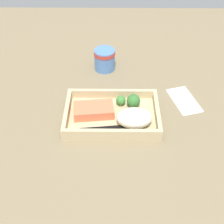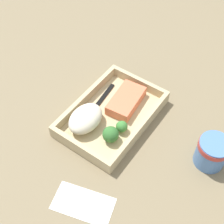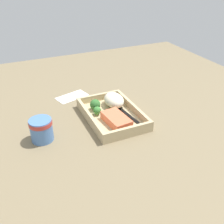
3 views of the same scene
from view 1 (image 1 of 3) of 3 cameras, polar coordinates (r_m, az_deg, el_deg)
name	(u,v)px [view 1 (image 1 of 3)]	position (r cm, az deg, el deg)	size (l,w,h in cm)	color
ground_plane	(112,121)	(95.99, 0.00, -1.64)	(160.00, 160.00, 2.00)	#76674B
takeout_tray	(112,117)	(94.89, 0.00, -0.94)	(28.29, 19.11, 1.20)	tan
tray_rim	(112,112)	(93.52, 0.00, -0.04)	(28.29, 19.11, 2.83)	tan
salmon_fillet	(94,110)	(94.28, -3.37, 0.33)	(11.97, 6.66, 2.92)	#E76C48
mashed_potatoes	(134,118)	(90.12, 4.09, -1.09)	(10.40, 7.40, 5.28)	beige
broccoli_floret_1	(133,101)	(96.32, 3.94, 2.03)	(4.18, 4.18, 4.46)	#8BAC65
broccoli_floret_2	(121,100)	(96.99, 1.62, 2.12)	(3.02, 3.02, 3.44)	#759953
fork	(110,128)	(90.48, -0.28, -2.87)	(15.89, 3.41, 0.44)	black
paper_cup	(105,59)	(113.96, -1.36, 9.75)	(7.63, 7.63, 7.80)	#4C77B5
receipt_slip	(184,100)	(104.33, 13.06, 2.12)	(7.08, 13.54, 0.24)	white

